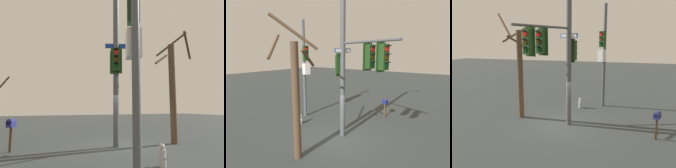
% 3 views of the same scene
% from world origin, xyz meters
% --- Properties ---
extents(ground_plane, '(80.00, 80.00, 0.00)m').
position_xyz_m(ground_plane, '(0.00, 0.00, 0.00)').
color(ground_plane, '#333838').
extents(main_signal_pole_assembly, '(4.36, 4.10, 9.25)m').
position_xyz_m(main_signal_pole_assembly, '(-0.48, -0.32, 4.85)').
color(main_signal_pole_assembly, '#4C4F54').
rests_on(main_signal_pole_assembly, ground).
extents(secondary_pole_assembly, '(0.77, 0.56, 7.28)m').
position_xyz_m(secondary_pole_assembly, '(4.46, -1.73, 3.89)').
color(secondary_pole_assembly, '#4C4F54').
rests_on(secondary_pole_assembly, ground).
extents(fire_hydrant, '(0.38, 0.24, 0.73)m').
position_xyz_m(fire_hydrant, '(3.61, -0.31, 0.34)').
color(fire_hydrant, '#B2B2B7').
rests_on(fire_hydrant, ground).
extents(mailbox, '(0.50, 0.40, 1.41)m').
position_xyz_m(mailbox, '(-0.57, -5.10, 1.11)').
color(mailbox, '#4C3823').
rests_on(mailbox, ground).
extents(bare_tree_across_street, '(2.59, 2.18, 6.35)m').
position_xyz_m(bare_tree_across_street, '(0.47, 2.78, 2.98)').
color(bare_tree_across_street, brown).
rests_on(bare_tree_across_street, ground).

